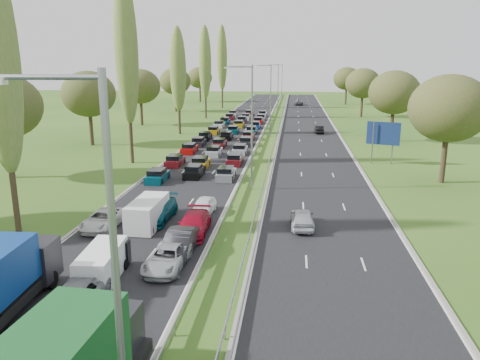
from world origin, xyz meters
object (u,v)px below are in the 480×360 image
(near_car_2, at_px, (103,219))
(white_van_rear, at_px, (149,212))
(direction_sign, at_px, (383,135))
(white_van_front, at_px, (103,263))

(near_car_2, relative_size, white_van_rear, 0.93)
(direction_sign, bearing_deg, near_car_2, -133.52)
(white_van_rear, bearing_deg, white_van_front, -88.05)
(near_car_2, bearing_deg, white_van_rear, 19.18)
(white_van_front, relative_size, white_van_rear, 0.90)
(near_car_2, height_order, white_van_front, white_van_front)
(white_van_rear, bearing_deg, near_car_2, -162.25)
(near_car_2, bearing_deg, white_van_front, -65.07)
(near_car_2, distance_m, direction_sign, 36.42)
(near_car_2, bearing_deg, direction_sign, 48.74)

